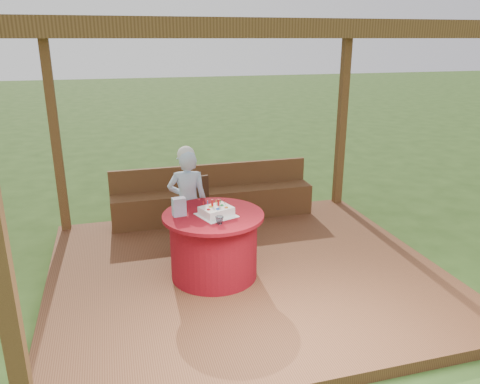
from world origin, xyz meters
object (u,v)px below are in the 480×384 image
object	(u,v)px
bench	(214,201)
chair	(198,206)
drinking_glass	(220,220)
gift_bag	(179,207)
table	(214,245)
elderly_woman	(188,201)
birthday_cake	(216,211)

from	to	relation	value
bench	chair	bearing A→B (deg)	-118.20
chair	drinking_glass	bearing A→B (deg)	-91.38
gift_bag	drinking_glass	bearing A→B (deg)	-51.47
bench	table	bearing A→B (deg)	-102.48
elderly_woman	drinking_glass	distance (m)	1.02
bench	elderly_woman	bearing A→B (deg)	-117.60
table	elderly_woman	distance (m)	0.78
chair	drinking_glass	xyz separation A→B (m)	(-0.03, -1.41, 0.34)
chair	drinking_glass	distance (m)	1.45
elderly_woman	birthday_cake	world-z (taller)	elderly_woman
table	birthday_cake	xyz separation A→B (m)	(0.02, -0.06, 0.42)
bench	chair	distance (m)	0.78
table	bench	bearing A→B (deg)	77.52
chair	gift_bag	xyz separation A→B (m)	(-0.40, -1.05, 0.40)
chair	drinking_glass	size ratio (longest dim) A/B	9.58
table	drinking_glass	distance (m)	0.51
chair	elderly_woman	distance (m)	0.52
gift_bag	table	bearing A→B (deg)	-15.47
table	chair	world-z (taller)	chair
birthday_cake	drinking_glass	world-z (taller)	birthday_cake
elderly_woman	drinking_glass	size ratio (longest dim) A/B	15.75
bench	elderly_woman	distance (m)	1.28
birthday_cake	gift_bag	world-z (taller)	gift_bag
elderly_woman	chair	bearing A→B (deg)	63.40
drinking_glass	chair	bearing A→B (deg)	88.62
elderly_woman	birthday_cake	bearing A→B (deg)	-75.64
table	chair	xyz separation A→B (m)	(0.03, 1.10, 0.07)
table	birthday_cake	size ratio (longest dim) A/B	2.40
elderly_woman	gift_bag	bearing A→B (deg)	-107.10
gift_bag	elderly_woman	bearing A→B (deg)	65.22
chair	drinking_glass	world-z (taller)	chair
bench	gift_bag	bearing A→B (deg)	-113.85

